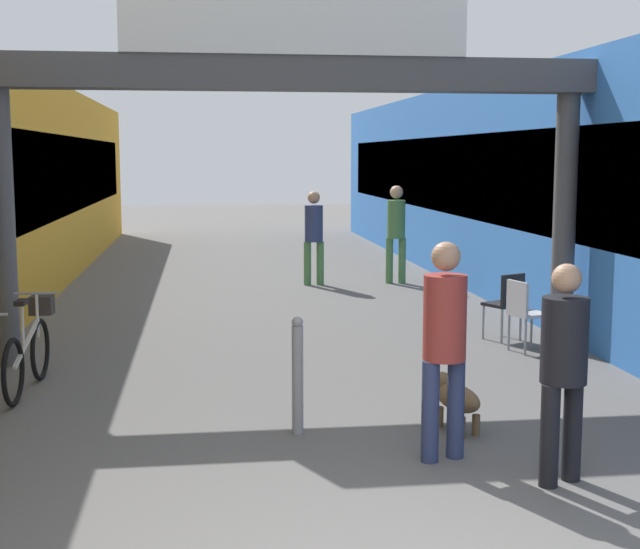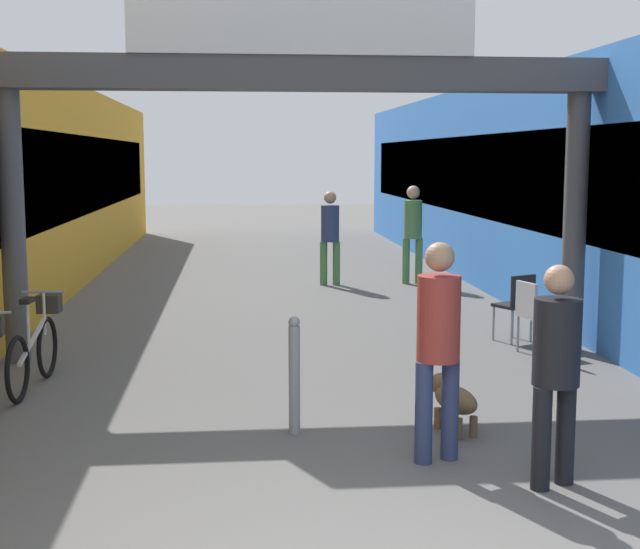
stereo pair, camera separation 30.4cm
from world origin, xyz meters
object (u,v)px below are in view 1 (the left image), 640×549
at_px(dog_on_leash, 455,397).
at_px(cafe_chair_black_farther, 507,300).
at_px(pedestrian_elderly_walking, 314,231).
at_px(bicycle_silver_farthest, 30,348).
at_px(pedestrian_with_dog, 444,336).
at_px(pedestrian_companion, 564,360).
at_px(pedestrian_carrying_crate, 396,227).
at_px(bollard_post_metal, 298,375).
at_px(cafe_chair_aluminium_nearer, 524,309).

bearing_deg(dog_on_leash, cafe_chair_black_farther, 64.42).
distance_m(pedestrian_elderly_walking, bicycle_silver_farthest, 8.08).
height_order(pedestrian_with_dog, pedestrian_companion, pedestrian_with_dog).
xyz_separation_m(dog_on_leash, cafe_chair_black_farther, (1.74, 3.63, 0.25)).
bearing_deg(pedestrian_elderly_walking, bicycle_silver_farthest, -118.42).
relative_size(pedestrian_carrying_crate, dog_on_leash, 2.73).
height_order(pedestrian_elderly_walking, bicycle_silver_farthest, pedestrian_elderly_walking).
relative_size(pedestrian_with_dog, bicycle_silver_farthest, 1.03).
bearing_deg(pedestrian_elderly_walking, pedestrian_companion, -86.95).
height_order(pedestrian_with_dog, bollard_post_metal, pedestrian_with_dog).
height_order(pedestrian_elderly_walking, cafe_chair_black_farther, pedestrian_elderly_walking).
bearing_deg(bicycle_silver_farthest, cafe_chair_aluminium_nearer, 10.36).
xyz_separation_m(pedestrian_companion, dog_on_leash, (-0.41, 1.37, -0.64)).
bearing_deg(cafe_chair_aluminium_nearer, cafe_chair_black_farther, 87.90).
bearing_deg(pedestrian_carrying_crate, pedestrian_with_dog, -100.12).
bearing_deg(pedestrian_carrying_crate, dog_on_leash, -99.02).
xyz_separation_m(pedestrian_with_dog, pedestrian_companion, (0.72, -0.62, -0.07)).
bearing_deg(pedestrian_with_dog, bicycle_silver_farthest, 144.15).
distance_m(pedestrian_companion, dog_on_leash, 1.57).
relative_size(pedestrian_with_dog, bollard_post_metal, 1.68).
xyz_separation_m(dog_on_leash, cafe_chair_aluminium_nearer, (1.71, 2.94, 0.25)).
xyz_separation_m(pedestrian_carrying_crate, bicycle_silver_farthest, (-5.40, -7.11, -0.64)).
distance_m(pedestrian_with_dog, cafe_chair_black_farther, 4.85).
distance_m(cafe_chair_aluminium_nearer, cafe_chair_black_farther, 0.69).
distance_m(pedestrian_carrying_crate, bicycle_silver_farthest, 8.95).
height_order(pedestrian_with_dog, dog_on_leash, pedestrian_with_dog).
distance_m(pedestrian_carrying_crate, cafe_chair_aluminium_nearer, 6.10).
xyz_separation_m(pedestrian_carrying_crate, dog_on_leash, (-1.43, -9.01, -0.78)).
height_order(bollard_post_metal, cafe_chair_black_farther, bollard_post_metal).
height_order(pedestrian_companion, pedestrian_elderly_walking, pedestrian_elderly_walking).
bearing_deg(bicycle_silver_farthest, dog_on_leash, -25.52).
distance_m(pedestrian_elderly_walking, bollard_post_metal, 9.02).
bearing_deg(pedestrian_companion, pedestrian_elderly_walking, 93.05).
relative_size(pedestrian_with_dog, cafe_chair_aluminium_nearer, 1.96).
height_order(pedestrian_elderly_walking, bollard_post_metal, pedestrian_elderly_walking).
distance_m(pedestrian_elderly_walking, cafe_chair_aluminium_nearer, 6.34).
relative_size(pedestrian_carrying_crate, bollard_post_metal, 1.78).
bearing_deg(pedestrian_elderly_walking, pedestrian_with_dog, -91.01).
bearing_deg(bollard_post_metal, pedestrian_with_dog, -37.05).
distance_m(pedestrian_with_dog, pedestrian_carrying_crate, 9.91).
bearing_deg(bicycle_silver_farthest, pedestrian_elderly_walking, 61.58).
relative_size(bicycle_silver_farthest, bollard_post_metal, 1.63).
bearing_deg(pedestrian_companion, pedestrian_carrying_crate, 84.40).
bearing_deg(cafe_chair_aluminium_nearer, pedestrian_with_dog, -118.77).
bearing_deg(bicycle_silver_farthest, pedestrian_with_dog, -35.85).
bearing_deg(bollard_post_metal, dog_on_leash, -2.60).
distance_m(bollard_post_metal, cafe_chair_aluminium_nearer, 4.22).
height_order(cafe_chair_aluminium_nearer, cafe_chair_black_farther, same).
distance_m(pedestrian_companion, bicycle_silver_farthest, 5.49).
height_order(pedestrian_companion, dog_on_leash, pedestrian_companion).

